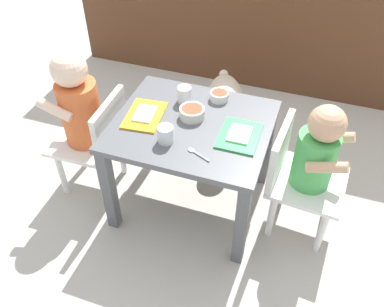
{
  "coord_description": "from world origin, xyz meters",
  "views": [
    {
      "loc": [
        0.4,
        -1.17,
        1.42
      ],
      "look_at": [
        0.0,
        0.0,
        0.29
      ],
      "focal_mm": 38.49,
      "sensor_mm": 36.0,
      "label": 1
    }
  ],
  "objects_px": {
    "food_tray_left": "(145,115)",
    "veggie_bowl_far": "(192,112)",
    "spoon_by_left_tray": "(196,153)",
    "food_tray_right": "(239,135)",
    "veggie_bowl_near": "(219,96)",
    "dog": "(225,103)",
    "water_cup_right": "(166,135)",
    "seated_child_right": "(311,158)",
    "water_cup_left": "(184,95)",
    "seated_child_left": "(83,111)",
    "dining_table": "(192,139)"
  },
  "relations": [
    {
      "from": "water_cup_right",
      "to": "food_tray_left",
      "type": "bearing_deg",
      "value": 139.73
    },
    {
      "from": "spoon_by_left_tray",
      "to": "food_tray_right",
      "type": "bearing_deg",
      "value": 50.13
    },
    {
      "from": "water_cup_left",
      "to": "water_cup_right",
      "type": "distance_m",
      "value": 0.26
    },
    {
      "from": "food_tray_right",
      "to": "veggie_bowl_far",
      "type": "relative_size",
      "value": 1.9
    },
    {
      "from": "seated_child_right",
      "to": "water_cup_left",
      "type": "bearing_deg",
      "value": 169.03
    },
    {
      "from": "seated_child_right",
      "to": "spoon_by_left_tray",
      "type": "distance_m",
      "value": 0.43
    },
    {
      "from": "veggie_bowl_far",
      "to": "spoon_by_left_tray",
      "type": "bearing_deg",
      "value": -66.82
    },
    {
      "from": "water_cup_right",
      "to": "spoon_by_left_tray",
      "type": "distance_m",
      "value": 0.13
    },
    {
      "from": "dining_table",
      "to": "veggie_bowl_far",
      "type": "xyz_separation_m",
      "value": [
        -0.01,
        0.04,
        0.1
      ]
    },
    {
      "from": "food_tray_left",
      "to": "veggie_bowl_far",
      "type": "bearing_deg",
      "value": 16.96
    },
    {
      "from": "dining_table",
      "to": "spoon_by_left_tray",
      "type": "bearing_deg",
      "value": -65.76
    },
    {
      "from": "veggie_bowl_near",
      "to": "spoon_by_left_tray",
      "type": "bearing_deg",
      "value": -87.06
    },
    {
      "from": "seated_child_right",
      "to": "spoon_by_left_tray",
      "type": "relative_size",
      "value": 6.44
    },
    {
      "from": "veggie_bowl_near",
      "to": "dining_table",
      "type": "bearing_deg",
      "value": -105.82
    },
    {
      "from": "dining_table",
      "to": "veggie_bowl_far",
      "type": "height_order",
      "value": "veggie_bowl_far"
    },
    {
      "from": "seated_child_right",
      "to": "food_tray_left",
      "type": "bearing_deg",
      "value": -176.49
    },
    {
      "from": "water_cup_left",
      "to": "spoon_by_left_tray",
      "type": "relative_size",
      "value": 0.7
    },
    {
      "from": "seated_child_right",
      "to": "seated_child_left",
      "type": "bearing_deg",
      "value": -176.3
    },
    {
      "from": "food_tray_left",
      "to": "food_tray_right",
      "type": "relative_size",
      "value": 1.12
    },
    {
      "from": "dining_table",
      "to": "water_cup_right",
      "type": "distance_m",
      "value": 0.18
    },
    {
      "from": "water_cup_left",
      "to": "veggie_bowl_far",
      "type": "height_order",
      "value": "water_cup_left"
    },
    {
      "from": "dining_table",
      "to": "food_tray_left",
      "type": "bearing_deg",
      "value": -175.34
    },
    {
      "from": "food_tray_left",
      "to": "water_cup_left",
      "type": "xyz_separation_m",
      "value": [
        0.11,
        0.14,
        0.02
      ]
    },
    {
      "from": "food_tray_right",
      "to": "veggie_bowl_near",
      "type": "height_order",
      "value": "veggie_bowl_near"
    },
    {
      "from": "dog",
      "to": "veggie_bowl_far",
      "type": "height_order",
      "value": "veggie_bowl_far"
    },
    {
      "from": "seated_child_right",
      "to": "water_cup_right",
      "type": "distance_m",
      "value": 0.54
    },
    {
      "from": "seated_child_right",
      "to": "water_cup_right",
      "type": "xyz_separation_m",
      "value": [
        -0.51,
        -0.15,
        0.09
      ]
    },
    {
      "from": "water_cup_right",
      "to": "veggie_bowl_far",
      "type": "relative_size",
      "value": 0.66
    },
    {
      "from": "water_cup_right",
      "to": "veggie_bowl_near",
      "type": "relative_size",
      "value": 0.84
    },
    {
      "from": "dining_table",
      "to": "seated_child_left",
      "type": "bearing_deg",
      "value": -175.64
    },
    {
      "from": "food_tray_right",
      "to": "spoon_by_left_tray",
      "type": "height_order",
      "value": "food_tray_right"
    },
    {
      "from": "dining_table",
      "to": "dog",
      "type": "bearing_deg",
      "value": 88.98
    },
    {
      "from": "food_tray_right",
      "to": "food_tray_left",
      "type": "bearing_deg",
      "value": 180.0
    },
    {
      "from": "food_tray_left",
      "to": "water_cup_right",
      "type": "distance_m",
      "value": 0.18
    },
    {
      "from": "veggie_bowl_far",
      "to": "spoon_by_left_tray",
      "type": "relative_size",
      "value": 1.03
    },
    {
      "from": "veggie_bowl_near",
      "to": "veggie_bowl_far",
      "type": "bearing_deg",
      "value": -113.9
    },
    {
      "from": "dog",
      "to": "veggie_bowl_far",
      "type": "xyz_separation_m",
      "value": [
        -0.02,
        -0.44,
        0.25
      ]
    },
    {
      "from": "dining_table",
      "to": "spoon_by_left_tray",
      "type": "xyz_separation_m",
      "value": [
        0.07,
        -0.16,
        0.08
      ]
    },
    {
      "from": "dog",
      "to": "veggie_bowl_near",
      "type": "xyz_separation_m",
      "value": [
        0.04,
        -0.29,
        0.24
      ]
    },
    {
      "from": "dining_table",
      "to": "seated_child_left",
      "type": "relative_size",
      "value": 0.88
    },
    {
      "from": "dog",
      "to": "veggie_bowl_near",
      "type": "height_order",
      "value": "veggie_bowl_near"
    },
    {
      "from": "dog",
      "to": "veggie_bowl_near",
      "type": "relative_size",
      "value": 6.06
    },
    {
      "from": "dog",
      "to": "food_tray_left",
      "type": "relative_size",
      "value": 2.24
    },
    {
      "from": "spoon_by_left_tray",
      "to": "veggie_bowl_near",
      "type": "bearing_deg",
      "value": 92.94
    },
    {
      "from": "water_cup_right",
      "to": "veggie_bowl_far",
      "type": "xyz_separation_m",
      "value": [
        0.04,
        0.17,
        -0.01
      ]
    },
    {
      "from": "food_tray_right",
      "to": "dining_table",
      "type": "bearing_deg",
      "value": 175.34
    },
    {
      "from": "spoon_by_left_tray",
      "to": "dining_table",
      "type": "bearing_deg",
      "value": 114.24
    },
    {
      "from": "seated_child_left",
      "to": "seated_child_right",
      "type": "distance_m",
      "value": 0.92
    },
    {
      "from": "dining_table",
      "to": "food_tray_right",
      "type": "xyz_separation_m",
      "value": [
        0.19,
        -0.02,
        0.08
      ]
    },
    {
      "from": "veggie_bowl_far",
      "to": "water_cup_left",
      "type": "bearing_deg",
      "value": 125.56
    }
  ]
}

